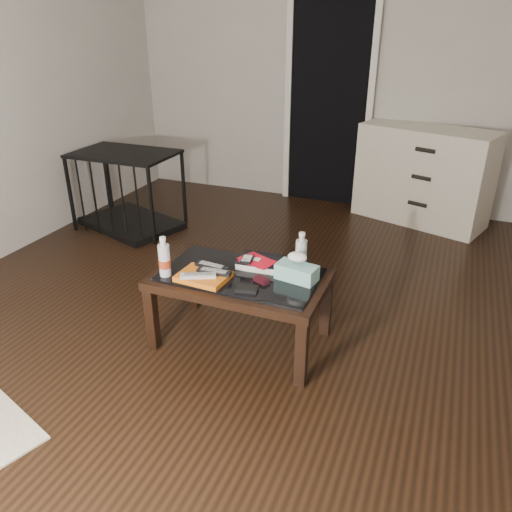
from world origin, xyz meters
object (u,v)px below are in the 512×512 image
(dresser, at_px, (423,175))
(tissue_box, at_px, (297,272))
(coffee_table, at_px, (241,283))
(water_bottle_right, at_px, (301,252))
(pet_crate, at_px, (129,203))
(water_bottle_left, at_px, (164,256))
(textbook, at_px, (260,262))

(dresser, xyz_separation_m, tissue_box, (-0.48, -2.45, 0.06))
(coffee_table, xyz_separation_m, water_bottle_right, (0.31, 0.17, 0.18))
(pet_crate, bearing_deg, water_bottle_right, -11.42)
(water_bottle_right, xyz_separation_m, tissue_box, (0.01, -0.12, -0.07))
(dresser, relative_size, pet_crate, 1.24)
(water_bottle_left, bearing_deg, tissue_box, 17.82)
(dresser, bearing_deg, water_bottle_right, -83.07)
(coffee_table, bearing_deg, pet_crate, 142.22)
(water_bottle_right, bearing_deg, pet_crate, 150.30)
(water_bottle_right, bearing_deg, dresser, 77.98)
(textbook, distance_m, tissue_box, 0.27)
(textbook, height_order, water_bottle_left, water_bottle_left)
(pet_crate, bearing_deg, dresser, 43.43)
(coffee_table, relative_size, tissue_box, 4.35)
(coffee_table, relative_size, water_bottle_left, 4.20)
(dresser, bearing_deg, tissue_box, -82.20)
(pet_crate, relative_size, textbook, 4.17)
(textbook, relative_size, water_bottle_right, 1.05)
(water_bottle_right, bearing_deg, tissue_box, -83.61)
(water_bottle_left, relative_size, tissue_box, 1.03)
(water_bottle_left, bearing_deg, pet_crate, 131.25)
(water_bottle_left, xyz_separation_m, tissue_box, (0.72, 0.23, -0.07))
(textbook, bearing_deg, tissue_box, -20.92)
(dresser, relative_size, water_bottle_left, 5.45)
(dresser, height_order, tissue_box, dresser)
(water_bottle_left, distance_m, tissue_box, 0.76)
(coffee_table, distance_m, water_bottle_right, 0.40)
(dresser, xyz_separation_m, pet_crate, (-2.52, -1.18, -0.22))
(coffee_table, distance_m, tissue_box, 0.35)
(tissue_box, bearing_deg, pet_crate, 157.63)
(dresser, relative_size, water_bottle_right, 5.45)
(pet_crate, xyz_separation_m, tissue_box, (2.03, -1.27, 0.28))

